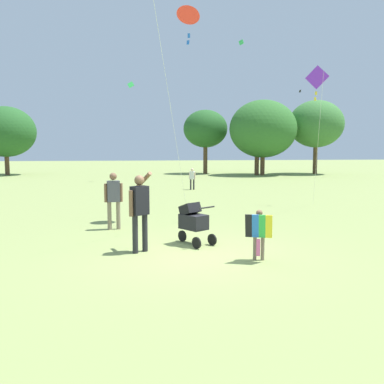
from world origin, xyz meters
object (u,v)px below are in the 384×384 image
(person_adult_flyer, at_px, (140,206))
(person_red_shirt, at_px, (114,196))
(stroller, at_px, (193,220))
(person_sitting_far, at_px, (192,177))
(kite_adult_black, at_px, (188,17))
(child_with_butterfly_kite, at_px, (259,230))
(kite_orange_delta, at_px, (317,81))

(person_adult_flyer, bearing_deg, person_red_shirt, 105.41)
(stroller, distance_m, person_sitting_far, 12.90)
(person_adult_flyer, height_order, kite_adult_black, kite_adult_black)
(child_with_butterfly_kite, distance_m, kite_orange_delta, 10.11)
(child_with_butterfly_kite, height_order, kite_orange_delta, kite_orange_delta)
(kite_adult_black, height_order, kite_orange_delta, kite_adult_black)
(kite_adult_black, distance_m, person_sitting_far, 11.08)
(person_adult_flyer, xyz_separation_m, kite_orange_delta, (7.01, 6.96, 3.91))
(person_adult_flyer, bearing_deg, person_sitting_far, 78.26)
(child_with_butterfly_kite, distance_m, person_sitting_far, 14.42)
(person_adult_flyer, relative_size, kite_adult_black, 0.27)
(kite_orange_delta, xyz_separation_m, person_red_shirt, (-7.77, -4.22, -4.00))
(person_adult_flyer, bearing_deg, kite_orange_delta, 44.79)
(child_with_butterfly_kite, relative_size, kite_adult_black, 0.16)
(person_adult_flyer, distance_m, kite_adult_black, 6.82)
(person_sitting_far, bearing_deg, kite_orange_delta, -56.95)
(person_adult_flyer, xyz_separation_m, person_red_shirt, (-0.76, 2.74, -0.09))
(kite_adult_black, height_order, person_red_shirt, kite_adult_black)
(child_with_butterfly_kite, relative_size, person_sitting_far, 0.91)
(kite_adult_black, bearing_deg, person_sitting_far, 82.41)
(child_with_butterfly_kite, xyz_separation_m, kite_adult_black, (-0.95, 4.99, 5.71))
(child_with_butterfly_kite, xyz_separation_m, stroller, (-1.20, 1.61, -0.04))
(stroller, distance_m, kite_adult_black, 6.67)
(child_with_butterfly_kite, height_order, person_sitting_far, person_sitting_far)
(person_red_shirt, bearing_deg, child_with_butterfly_kite, -48.97)
(stroller, xyz_separation_m, kite_adult_black, (0.25, 3.37, 5.75))
(person_red_shirt, bearing_deg, stroller, -45.89)
(child_with_butterfly_kite, bearing_deg, person_sitting_far, 88.76)
(child_with_butterfly_kite, relative_size, stroller, 1.02)
(kite_adult_black, bearing_deg, person_red_shirt, -151.03)
(kite_orange_delta, relative_size, person_sitting_far, 4.78)
(kite_orange_delta, bearing_deg, person_sitting_far, 123.05)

